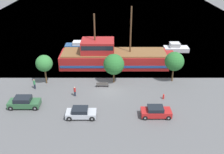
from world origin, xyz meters
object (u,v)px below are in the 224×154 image
object	(u,v)px
parked_car_curb_mid	(81,113)
moored_boat_outer	(176,48)
parked_car_curb_rear	(24,102)
pirate_ship	(112,57)
fire_hydrant	(164,96)
moored_boat_dockside	(82,45)
bench_promenade_east	(103,84)
parked_car_curb_front	(156,112)
pedestrian_walking_near	(75,91)
pedestrian_walking_far	(35,84)

from	to	relation	value
parked_car_curb_mid	moored_boat_outer	bearing A→B (deg)	53.38
moored_boat_outer	parked_car_curb_rear	xyz separation A→B (m)	(-25.64, -21.32, 0.10)
pirate_ship	fire_hydrant	distance (m)	14.00
moored_boat_dockside	bench_promenade_east	xyz separation A→B (m)	(5.15, -17.72, -0.09)
moored_boat_dockside	moored_boat_outer	size ratio (longest dim) A/B	1.47
pirate_ship	moored_boat_outer	world-z (taller)	pirate_ship
parked_car_curb_front	parked_car_curb_rear	world-z (taller)	parked_car_curb_rear
moored_boat_outer	pedestrian_walking_near	distance (m)	26.48
pirate_ship	pedestrian_walking_far	bearing A→B (deg)	-143.92
moored_boat_dockside	moored_boat_outer	world-z (taller)	moored_boat_outer
pirate_ship	moored_boat_dockside	distance (m)	11.65
moored_boat_dockside	pedestrian_walking_near	world-z (taller)	pedestrian_walking_near
moored_boat_outer	pedestrian_walking_near	bearing A→B (deg)	-136.08
pirate_ship	parked_car_curb_front	xyz separation A→B (m)	(5.66, -16.03, -1.06)
moored_boat_outer	parked_car_curb_mid	world-z (taller)	moored_boat_outer
moored_boat_dockside	bench_promenade_east	world-z (taller)	moored_boat_dockside
parked_car_curb_front	fire_hydrant	bearing A→B (deg)	67.09
fire_hydrant	pedestrian_walking_near	bearing A→B (deg)	176.40
fire_hydrant	moored_boat_outer	bearing A→B (deg)	72.31
bench_promenade_east	pedestrian_walking_far	distance (m)	10.54
parked_car_curb_mid	bench_promenade_east	bearing A→B (deg)	72.69
pirate_ship	parked_car_curb_rear	distance (m)	18.42
moored_boat_dockside	pirate_ship	bearing A→B (deg)	-54.88
parked_car_curb_front	moored_boat_dockside	bearing A→B (deg)	115.79
parked_car_curb_rear	bench_promenade_east	xyz separation A→B (m)	(10.54, 5.65, -0.34)
bench_promenade_east	pedestrian_walking_near	distance (m)	4.81
fire_hydrant	pedestrian_walking_far	world-z (taller)	pedestrian_walking_far
moored_boat_dockside	fire_hydrant	size ratio (longest dim) A/B	9.87
fire_hydrant	pedestrian_walking_far	distance (m)	19.73
moored_boat_dockside	parked_car_curb_mid	size ratio (longest dim) A/B	1.95
moored_boat_outer	fire_hydrant	world-z (taller)	moored_boat_outer
parked_car_curb_rear	fire_hydrant	size ratio (longest dim) A/B	5.55
parked_car_curb_front	pedestrian_walking_near	xyz separation A→B (m)	(-11.15, 5.09, 0.04)
moored_boat_outer	pedestrian_walking_far	distance (m)	30.31
pirate_ship	moored_boat_dockside	size ratio (longest dim) A/B	2.76
parked_car_curb_front	parked_car_curb_rear	distance (m)	17.84
pirate_ship	parked_car_curb_front	distance (m)	17.04
pirate_ship	parked_car_curb_front	world-z (taller)	pirate_ship
parked_car_curb_front	bench_promenade_east	distance (m)	10.59
parked_car_curb_rear	parked_car_curb_mid	bearing A→B (deg)	-16.29
moored_boat_outer	parked_car_curb_rear	world-z (taller)	moored_boat_outer
parked_car_curb_rear	fire_hydrant	distance (m)	19.64
pirate_ship	pedestrian_walking_near	world-z (taller)	pirate_ship
moored_boat_dockside	parked_car_curb_mid	distance (m)	25.86
moored_boat_dockside	fire_hydrant	bearing A→B (deg)	-56.35
parked_car_curb_mid	fire_hydrant	distance (m)	12.32
bench_promenade_east	pedestrian_walking_near	size ratio (longest dim) A/B	1.23
pirate_ship	moored_boat_dockside	xyz separation A→B (m)	(-6.66, 9.47, -1.26)
parked_car_curb_rear	pedestrian_walking_near	bearing A→B (deg)	24.19
pirate_ship	pedestrian_walking_far	xyz separation A→B (m)	(-12.03, -8.77, -0.97)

